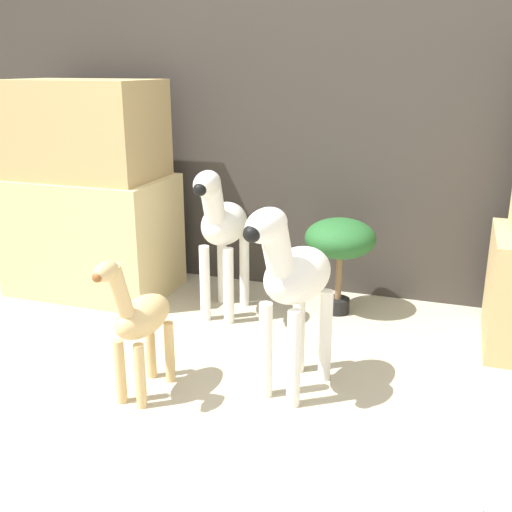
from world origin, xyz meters
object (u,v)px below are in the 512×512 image
at_px(zebra_right, 292,279).
at_px(potted_palm_front, 340,242).
at_px(giraffe_figurine, 140,320).
at_px(zebra_left, 222,226).

distance_m(zebra_right, potted_palm_front, 0.84).
height_order(giraffe_figurine, potted_palm_front, giraffe_figurine).
bearing_deg(giraffe_figurine, zebra_right, 20.65).
bearing_deg(zebra_right, potted_palm_front, 88.87).
relative_size(zebra_right, potted_palm_front, 1.55).
xyz_separation_m(zebra_right, giraffe_figurine, (-0.53, -0.20, -0.16)).
bearing_deg(giraffe_figurine, zebra_left, 89.87).
height_order(zebra_right, zebra_left, same).
bearing_deg(zebra_right, giraffe_figurine, -159.35).
bearing_deg(zebra_right, zebra_left, 130.62).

